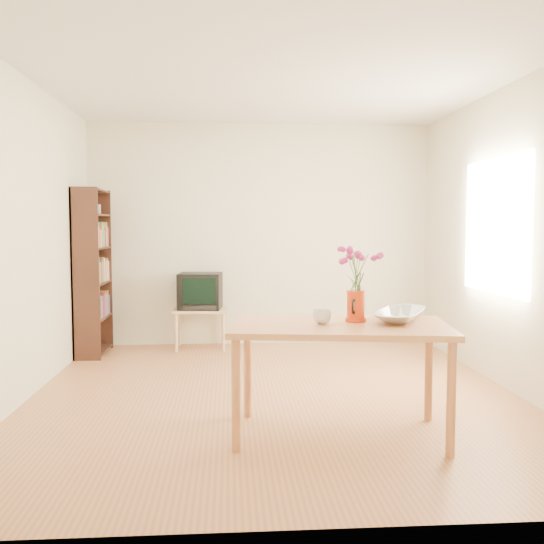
{
  "coord_description": "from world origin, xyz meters",
  "views": [
    {
      "loc": [
        -0.37,
        -4.92,
        1.39
      ],
      "look_at": [
        0.0,
        0.3,
        1.0
      ],
      "focal_mm": 40.0,
      "sensor_mm": 36.0,
      "label": 1
    }
  ],
  "objects": [
    {
      "name": "mug",
      "position": [
        0.24,
        -0.98,
        0.8
      ],
      "size": [
        0.16,
        0.16,
        0.09
      ],
      "primitive_type": "imported",
      "rotation": [
        0.0,
        0.0,
        3.57
      ],
      "color": "white",
      "rests_on": "table"
    },
    {
      "name": "flowers",
      "position": [
        0.48,
        -0.91,
        1.12
      ],
      "size": [
        0.24,
        0.24,
        0.34
      ],
      "primitive_type": null,
      "color": "#E83697",
      "rests_on": "pitcher"
    },
    {
      "name": "bowl",
      "position": [
        0.81,
        -0.86,
        0.95
      ],
      "size": [
        0.58,
        0.58,
        0.41
      ],
      "primitive_type": "imported",
      "rotation": [
        0.0,
        0.0,
        -0.49
      ],
      "color": "white",
      "rests_on": "table"
    },
    {
      "name": "tv_stand",
      "position": [
        -0.7,
        1.97,
        0.39
      ],
      "size": [
        0.6,
        0.45,
        0.46
      ],
      "color": "tan",
      "rests_on": "ground"
    },
    {
      "name": "television",
      "position": [
        -0.7,
        1.98,
        0.67
      ],
      "size": [
        0.51,
        0.48,
        0.41
      ],
      "rotation": [
        0.0,
        0.0,
        -0.09
      ],
      "color": "black",
      "rests_on": "tv_stand"
    },
    {
      "name": "table",
      "position": [
        0.36,
        -1.0,
        0.67
      ],
      "size": [
        1.52,
        1.0,
        0.75
      ],
      "rotation": [
        0.0,
        0.0,
        -0.13
      ],
      "color": "#BA6E3F",
      "rests_on": "ground"
    },
    {
      "name": "teacup_a",
      "position": [
        0.77,
        -0.86,
        0.91
      ],
      "size": [
        0.09,
        0.09,
        0.06
      ],
      "primitive_type": "imported",
      "rotation": [
        0.0,
        0.0,
        0.66
      ],
      "color": "white",
      "rests_on": "bowl"
    },
    {
      "name": "bookshelf",
      "position": [
        -1.85,
        1.75,
        0.84
      ],
      "size": [
        0.28,
        0.7,
        1.8
      ],
      "color": "black",
      "rests_on": "ground"
    },
    {
      "name": "pitcher",
      "position": [
        0.48,
        -0.9,
        0.85
      ],
      "size": [
        0.14,
        0.21,
        0.22
      ],
      "rotation": [
        0.0,
        0.0,
        -0.38
      ],
      "color": "red",
      "rests_on": "table"
    },
    {
      "name": "room",
      "position": [
        0.03,
        0.0,
        1.3
      ],
      "size": [
        4.5,
        4.5,
        4.5
      ],
      "color": "#A4653A",
      "rests_on": "ground"
    },
    {
      "name": "teacup_b",
      "position": [
        0.85,
        -0.84,
        0.91
      ],
      "size": [
        0.07,
        0.07,
        0.07
      ],
      "primitive_type": "imported",
      "rotation": [
        0.0,
        0.0,
        1.56
      ],
      "color": "white",
      "rests_on": "bowl"
    }
  ]
}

